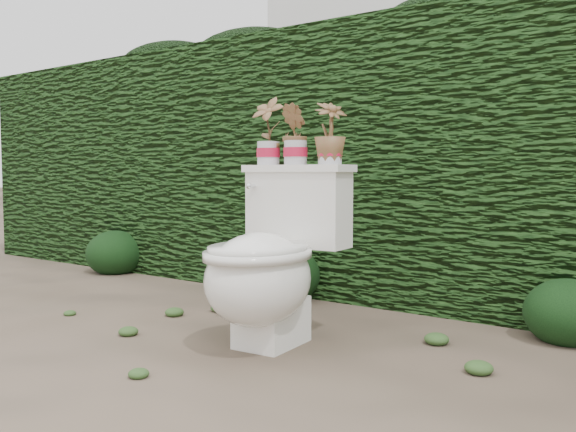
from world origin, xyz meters
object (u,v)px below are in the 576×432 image
Objects in this scene: toilet at (269,264)px; potted_plant_right at (330,135)px; potted_plant_left at (268,132)px; potted_plant_center at (295,136)px.

potted_plant_right is (0.14, 0.25, 0.55)m from toilet.
potted_plant_left reaches higher than potted_plant_right.
potted_plant_left is 1.17× the size of potted_plant_right.
toilet is 2.97× the size of potted_plant_right.
potted_plant_right is at bearing 5.83° from potted_plant_left.
potted_plant_left is (-0.18, 0.23, 0.57)m from toilet.
potted_plant_center reaches higher than toilet.
potted_plant_left is at bearing 123.14° from potted_plant_right.
potted_plant_left reaches higher than potted_plant_center.
toilet is 2.98× the size of potted_plant_center.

